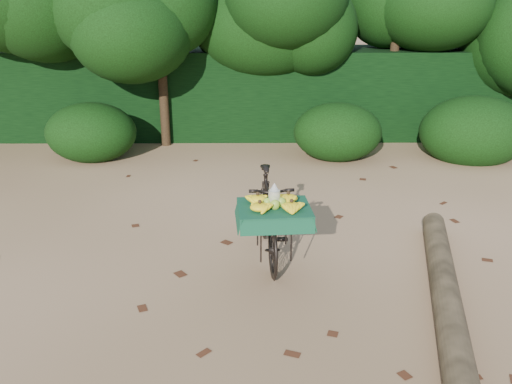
{
  "coord_description": "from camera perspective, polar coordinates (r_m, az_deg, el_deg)",
  "views": [
    {
      "loc": [
        -0.08,
        -5.35,
        2.9
      ],
      "look_at": [
        -0.03,
        0.03,
        0.91
      ],
      "focal_mm": 38.0,
      "sensor_mm": 36.0,
      "label": 1
    }
  ],
  "objects": [
    {
      "name": "bush_clumps",
      "position": [
        9.97,
        2.85,
        6.02
      ],
      "size": [
        8.8,
        1.7,
        0.9
      ],
      "primitive_type": null,
      "color": "black",
      "rests_on": "ground"
    },
    {
      "name": "tree_row",
      "position": [
        10.9,
        -3.64,
        15.49
      ],
      "size": [
        14.5,
        2.0,
        4.0
      ],
      "primitive_type": null,
      "color": "black",
      "rests_on": "ground"
    },
    {
      "name": "leaf_litter",
      "position": [
        6.66,
        0.21,
        -5.48
      ],
      "size": [
        7.0,
        7.3,
        0.01
      ],
      "primitive_type": null,
      "color": "#452212",
      "rests_on": "ground"
    },
    {
      "name": "ground",
      "position": [
        6.09,
        0.28,
        -8.18
      ],
      "size": [
        80.0,
        80.0,
        0.0
      ],
      "primitive_type": "plane",
      "color": "tan",
      "rests_on": "ground"
    },
    {
      "name": "vendor_bicycle",
      "position": [
        6.15,
        1.28,
        -2.45
      ],
      "size": [
        0.78,
        1.79,
        1.03
      ],
      "rotation": [
        0.0,
        0.0,
        0.07
      ],
      "color": "black",
      "rests_on": "ground"
    },
    {
      "name": "fallen_log",
      "position": [
        5.64,
        19.4,
        -10.35
      ],
      "size": [
        1.15,
        3.67,
        0.27
      ],
      "primitive_type": "cylinder",
      "rotation": [
        1.57,
        0.0,
        -0.24
      ],
      "color": "brown",
      "rests_on": "ground"
    },
    {
      "name": "hedge_backdrop",
      "position": [
        11.82,
        -0.12,
        10.52
      ],
      "size": [
        26.0,
        1.8,
        1.8
      ],
      "primitive_type": "cube",
      "color": "black",
      "rests_on": "ground"
    }
  ]
}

